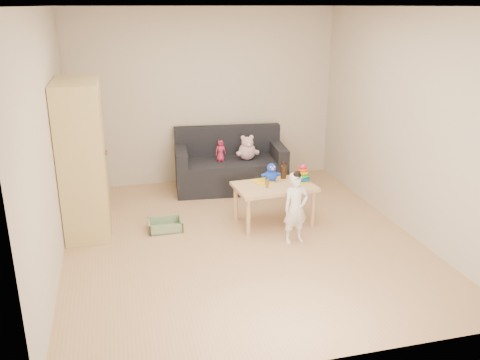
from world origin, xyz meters
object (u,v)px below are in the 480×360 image
object	(u,v)px
wardrobe	(82,158)
toddler	(296,209)
play_table	(274,204)
sofa	(230,174)

from	to	relation	value
wardrobe	toddler	bearing A→B (deg)	-22.43
wardrobe	play_table	world-z (taller)	wardrobe
sofa	play_table	distance (m)	1.40
sofa	toddler	distance (m)	1.98
wardrobe	toddler	world-z (taller)	wardrobe
wardrobe	play_table	distance (m)	2.38
sofa	toddler	bearing A→B (deg)	-75.45
toddler	wardrobe	bearing A→B (deg)	149.82
wardrobe	sofa	world-z (taller)	wardrobe
play_table	toddler	size ratio (longest dim) A/B	1.19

